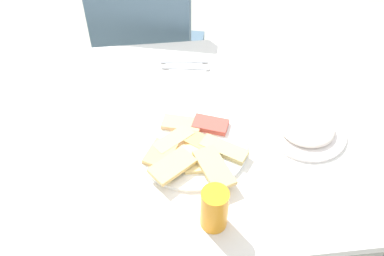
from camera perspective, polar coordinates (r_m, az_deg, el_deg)
ground_plane at (r=1.84m, az=0.01°, el=-15.15°), size 6.00×6.00×0.00m
dining_table at (r=1.33m, az=0.02°, el=-2.07°), size 1.16×0.88×0.70m
dining_chair at (r=1.90m, az=-5.77°, el=10.04°), size 0.51×0.52×0.89m
pide_platter at (r=1.20m, az=0.02°, el=-2.47°), size 0.31×0.34×0.04m
salad_plate_greens at (r=1.29m, az=15.05°, el=-0.15°), size 0.23×0.23×0.04m
soda_can at (r=1.02m, az=3.00°, el=-10.70°), size 0.09×0.09×0.12m
paper_napkin at (r=1.49m, az=-1.00°, el=8.35°), size 0.15×0.15×0.00m
fork at (r=1.47m, az=-0.93°, el=8.05°), size 0.16×0.04×0.00m
spoon at (r=1.50m, az=-1.08°, el=8.89°), size 0.16×0.03×0.00m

